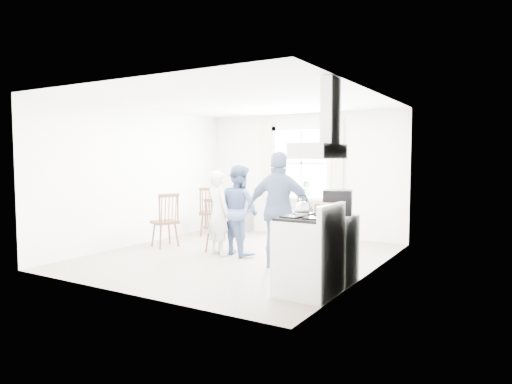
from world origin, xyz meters
name	(u,v)px	position (x,y,z in m)	size (l,w,h in m)	color
room_shell	(238,180)	(0.00, 0.00, 1.30)	(4.62, 5.12, 2.64)	gray
window_assembly	(301,167)	(0.00, 2.45, 1.46)	(1.88, 0.24, 1.70)	white
range_hood	(322,137)	(2.07, -1.35, 1.90)	(0.45, 0.76, 0.94)	white
shelf_unit	(243,213)	(-1.40, 2.33, 0.40)	(0.40, 0.30, 0.80)	gray
gas_stove	(309,255)	(1.91, -1.35, 0.48)	(0.68, 0.76, 1.12)	white
kettle	(302,209)	(1.85, -1.42, 1.04)	(0.19, 0.19, 0.27)	silver
low_cabinet	(335,248)	(1.98, -0.65, 0.45)	(0.50, 0.55, 0.90)	white
stereo_stack	(338,202)	(1.98, -0.59, 1.07)	(0.45, 0.42, 0.33)	black
cardboard_box	(327,210)	(1.95, -0.89, 0.99)	(0.27, 0.19, 0.18)	#AE7854
windsor_chair_a	(210,206)	(-1.63, 1.37, 0.64)	(0.61, 0.61, 1.05)	#4E2D19
windsor_chair_b	(215,220)	(-0.49, 0.02, 0.59)	(0.48, 0.47, 0.96)	#4E2D19
windsor_chair_c	(167,214)	(-1.54, -0.04, 0.62)	(0.55, 0.55, 1.01)	#4E2D19
person_left	(218,213)	(-0.34, -0.09, 0.72)	(0.53, 0.53, 1.45)	silver
person_mid	(239,210)	(-0.06, 0.12, 0.77)	(0.75, 0.75, 1.55)	#4B618C
person_right	(280,210)	(0.96, -0.33, 0.88)	(1.03, 1.03, 1.76)	navy
potted_plant	(306,189)	(0.16, 2.36, 1.02)	(0.19, 0.19, 0.34)	#337434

